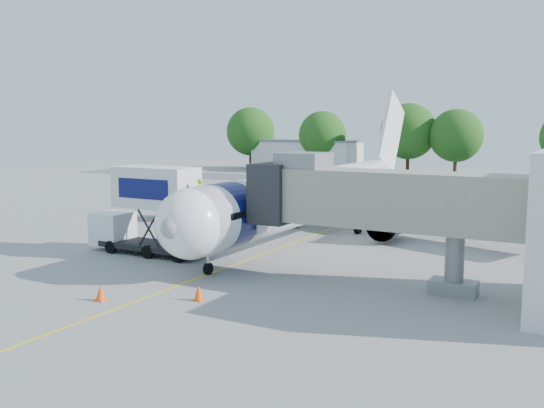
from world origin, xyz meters
The scene contains 14 objects.
ground centered at (0.00, 0.00, 0.00)m, with size 160.00×160.00×0.00m, color gray.
guidance_line centered at (0.00, 0.00, 0.01)m, with size 0.15×70.00×0.01m, color yellow.
taxiway_strip centered at (0.00, 42.00, 0.00)m, with size 120.00×10.00×0.01m, color #59595B.
aircraft centered at (0.00, 4.12, 2.95)m, with size 34.17×37.73×11.35m.
jet_bridge centered at (7.99, -7.00, 4.34)m, with size 13.90×3.20×6.60m.
catering_hiloader centered at (-6.26, -7.00, 2.76)m, with size 8.50×2.44×5.50m.
ground_tug centered at (-2.31, -18.39, 0.77)m, with size 3.89×2.38×1.47m.
safety_cone_a centered at (2.45, -13.72, 0.35)m, with size 0.47×0.47×0.74m.
safety_cone_b centered at (-1.49, -15.95, 0.37)m, with size 0.48×0.48×0.77m.
outbuilding_left centered at (-28.00, 60.00, 2.66)m, with size 18.40×8.40×5.30m.
tree_a centered at (-38.45, 58.20, 6.71)m, with size 8.67×8.67×11.05m.
tree_b centered at (-24.14, 58.03, 6.21)m, with size 8.03×8.03×10.23m.
tree_c centered at (-9.80, 59.48, 6.90)m, with size 8.92×8.92×11.37m.
tree_d centered at (-2.27, 59.22, 6.29)m, with size 8.13×8.13×10.37m.
Camera 1 is at (18.69, -35.74, 8.11)m, focal length 40.00 mm.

